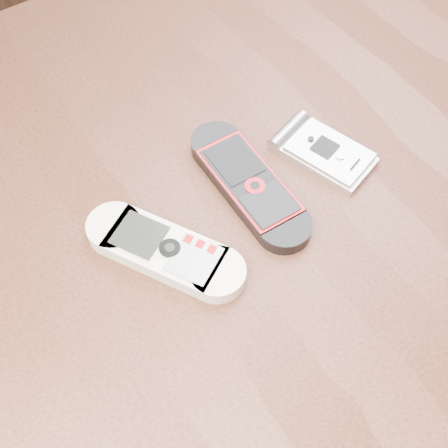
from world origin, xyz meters
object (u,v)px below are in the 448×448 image
nokia_black_red (249,184)px  motorola_razr (327,153)px  nokia_white (165,251)px  table (220,286)px

nokia_black_red → motorola_razr: 0.09m
motorola_razr → nokia_white: bearing=164.7°
nokia_white → motorola_razr: nokia_white is taller
table → nokia_white: (-0.05, 0.01, 0.11)m
nokia_black_red → motorola_razr: bearing=-6.1°
table → motorola_razr: 0.18m
nokia_black_red → motorola_razr: (0.08, -0.01, -0.00)m
nokia_white → nokia_black_red: bearing=-19.1°
table → motorola_razr: bearing=7.1°
table → nokia_white: size_ratio=7.86×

